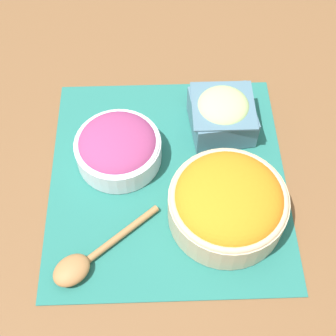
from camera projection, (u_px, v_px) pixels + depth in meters
name	position (u px, v px, depth m)	size (l,w,h in m)	color
ground_plane	(168.00, 178.00, 0.86)	(3.00, 3.00, 0.00)	brown
placemat	(168.00, 177.00, 0.86)	(0.46, 0.43, 0.00)	#236B60
onion_bowl	(118.00, 147.00, 0.85)	(0.16, 0.16, 0.07)	silver
carrot_bowl	(228.00, 203.00, 0.78)	(0.20, 0.20, 0.10)	#C6B28E
cucumber_bowl	(222.00, 113.00, 0.89)	(0.13, 0.13, 0.08)	slate
wooden_spoon	(83.00, 262.00, 0.76)	(0.16, 0.18, 0.03)	#9E7042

